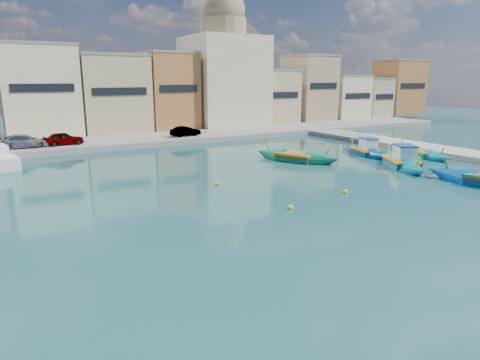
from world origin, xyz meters
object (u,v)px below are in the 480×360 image
object	(u,v)px
church_block	(224,68)
luzzu_green	(296,158)
luzzu_blue_cabin	(366,152)
luzzu_cyan_mid	(420,154)
luzzu_turquoise_cabin	(402,162)

from	to	relation	value
church_block	luzzu_green	xyz separation A→B (m)	(-6.39, -25.24, -8.13)
luzzu_blue_cabin	luzzu_green	size ratio (longest dim) A/B	0.91
luzzu_blue_cabin	luzzu_cyan_mid	world-z (taller)	luzzu_blue_cabin
luzzu_blue_cabin	luzzu_cyan_mid	distance (m)	4.92
luzzu_green	luzzu_blue_cabin	bearing A→B (deg)	-6.61
church_block	luzzu_cyan_mid	size ratio (longest dim) A/B	2.41
luzzu_turquoise_cabin	luzzu_green	world-z (taller)	luzzu_turquoise_cabin
church_block	luzzu_turquoise_cabin	distance (m)	32.56
luzzu_turquoise_cabin	luzzu_green	size ratio (longest dim) A/B	1.07
church_block	luzzu_green	world-z (taller)	church_block
church_block	luzzu_cyan_mid	xyz separation A→B (m)	(5.00, -29.20, -8.17)
luzzu_blue_cabin	luzzu_turquoise_cabin	bearing A→B (deg)	-106.47
luzzu_turquoise_cabin	luzzu_green	xyz separation A→B (m)	(-5.95, 6.31, -0.08)
church_block	luzzu_blue_cabin	distance (m)	27.36
church_block	luzzu_cyan_mid	distance (m)	30.73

